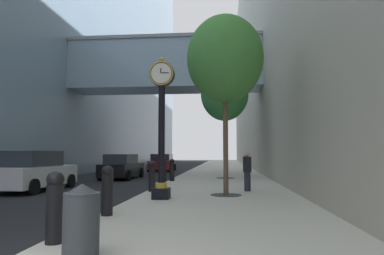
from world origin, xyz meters
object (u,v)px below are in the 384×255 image
object	(u,v)px
street_clock	(162,120)
car_black_near	(122,167)
street_tree_mid_near	(225,94)
car_red_mid	(162,163)
car_white_far	(33,171)
bollard_second	(107,189)
bollard_fourth	(152,175)
bollard_fifth	(164,172)
pedestrian_walking	(247,170)
trash_bin	(81,219)
bollard_sixth	(172,169)
bollard_nearest	(55,205)
street_tree_near	(225,59)

from	to	relation	value
street_clock	car_black_near	xyz separation A→B (m)	(-4.46, 10.47, -1.97)
street_tree_mid_near	car_red_mid	bearing A→B (deg)	118.88
car_white_far	bollard_second	bearing A→B (deg)	-48.89
bollard_fourth	bollard_fifth	bearing A→B (deg)	90.00
pedestrian_walking	car_white_far	xyz separation A→B (m)	(-9.26, 0.56, -0.14)
car_red_mid	trash_bin	bearing A→B (deg)	-82.35
trash_bin	car_red_mid	xyz separation A→B (m)	(-3.55, 26.46, 0.09)
trash_bin	bollard_sixth	bearing A→B (deg)	93.13
bollard_fifth	bollard_sixth	distance (m)	2.62
bollard_second	pedestrian_walking	distance (m)	6.88
bollard_nearest	trash_bin	bearing A→B (deg)	-42.25
bollard_fourth	trash_bin	bearing A→B (deg)	-84.96
street_tree_near	pedestrian_walking	xyz separation A→B (m)	(0.86, 1.47, -4.11)
street_tree_mid_near	trash_bin	distance (m)	16.93
bollard_fourth	car_red_mid	bearing A→B (deg)	98.89
bollard_fifth	car_white_far	size ratio (longest dim) A/B	0.26
street_clock	street_tree_near	bearing A→B (deg)	29.08
bollard_second	street_tree_near	distance (m)	6.74
car_white_far	car_red_mid	bearing A→B (deg)	80.82
bollard_second	car_white_far	world-z (taller)	car_white_far
bollard_fourth	car_black_near	bearing A→B (deg)	113.96
street_clock	trash_bin	distance (m)	6.74
pedestrian_walking	street_tree_mid_near	bearing A→B (deg)	96.91
street_tree_mid_near	bollard_second	bearing A→B (deg)	-102.65
street_clock	street_tree_near	size ratio (longest dim) A/B	0.72
street_clock	bollard_sixth	bearing A→B (deg)	95.85
bollard_fifth	bollard_second	bearing A→B (deg)	-90.00
street_clock	car_red_mid	world-z (taller)	street_clock
pedestrian_walking	car_red_mid	xyz separation A→B (m)	(-6.54, 17.39, -0.20)
street_tree_near	pedestrian_walking	world-z (taller)	street_tree_near
street_tree_mid_near	car_red_mid	size ratio (longest dim) A/B	1.47
street_tree_near	bollard_second	bearing A→B (deg)	-123.85
trash_bin	car_red_mid	distance (m)	26.70
car_white_far	bollard_fifth	bearing A→B (deg)	15.56
bollard_second	pedestrian_walking	world-z (taller)	pedestrian_walking
car_red_mid	bollard_nearest	bearing A→B (deg)	-83.80
car_red_mid	car_white_far	bearing A→B (deg)	-99.18
street_clock	bollard_second	distance (m)	3.76
bollard_second	bollard_sixth	xyz separation A→B (m)	(0.00, 10.48, 0.00)
street_tree_mid_near	car_black_near	bearing A→B (deg)	173.59
bollard_second	street_tree_mid_near	size ratio (longest dim) A/B	0.18
car_black_near	car_red_mid	distance (m)	9.61
trash_bin	car_white_far	distance (m)	11.49
bollard_fifth	car_black_near	distance (m)	6.82
street_clock	car_black_near	bearing A→B (deg)	113.09
bollard_fifth	car_white_far	world-z (taller)	car_white_far
bollard_fourth	bollard_sixth	size ratio (longest dim) A/B	1.00
bollard_nearest	bollard_sixth	world-z (taller)	same
bollard_nearest	bollard_fourth	xyz separation A→B (m)	(0.00, 7.86, 0.00)
bollard_nearest	car_black_near	xyz separation A→B (m)	(-3.71, 16.21, 0.00)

